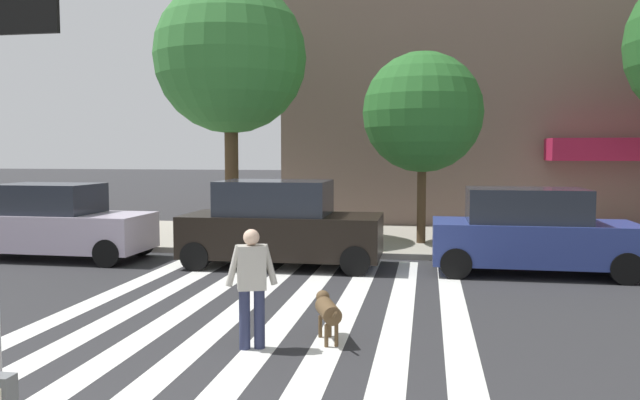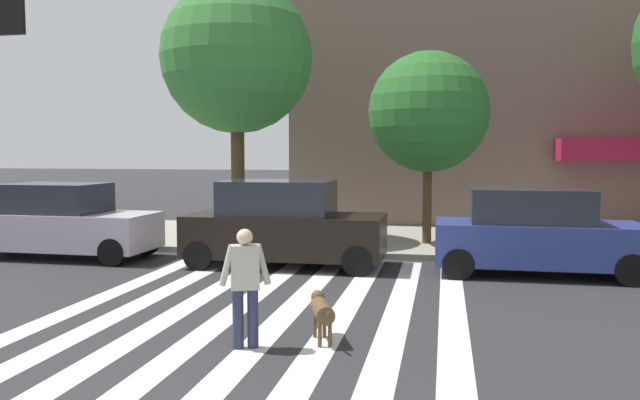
% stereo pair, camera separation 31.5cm
% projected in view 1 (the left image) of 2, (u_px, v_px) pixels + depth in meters
% --- Properties ---
extents(ground_plane, '(160.00, 160.00, 0.00)m').
position_uv_depth(ground_plane, '(274.00, 319.00, 9.99)').
color(ground_plane, '#2B2B2D').
extents(sidewalk_far, '(80.00, 6.00, 0.15)m').
position_uv_depth(sidewalk_far, '(346.00, 239.00, 18.67)').
color(sidewalk_far, '#A09A8C').
rests_on(sidewalk_far, ground_plane).
extents(crosswalk_stripes, '(6.75, 11.09, 0.01)m').
position_uv_depth(crosswalk_stripes, '(258.00, 318.00, 10.04)').
color(crosswalk_stripes, silver).
rests_on(crosswalk_stripes, ground_plane).
extents(parked_car_near_curb, '(4.68, 1.95, 1.88)m').
position_uv_depth(parked_car_near_curb, '(54.00, 223.00, 15.53)').
color(parked_car_near_curb, '#BDAFC5').
rests_on(parked_car_near_curb, ground_plane).
extents(parked_car_behind_first, '(4.59, 2.07, 2.01)m').
position_uv_depth(parked_car_behind_first, '(281.00, 225.00, 14.53)').
color(parked_car_behind_first, black).
rests_on(parked_car_behind_first, ground_plane).
extents(parked_car_third_in_line, '(4.32, 1.87, 1.88)m').
position_uv_depth(parked_car_third_in_line, '(531.00, 233.00, 13.58)').
color(parked_car_third_in_line, navy).
rests_on(parked_car_third_in_line, ground_plane).
extents(street_tree_nearest, '(4.35, 4.35, 7.40)m').
position_uv_depth(street_tree_nearest, '(230.00, 58.00, 17.77)').
color(street_tree_nearest, '#4C3823').
rests_on(street_tree_nearest, sidewalk_far).
extents(street_tree_middle, '(3.30, 3.30, 5.26)m').
position_uv_depth(street_tree_middle, '(423.00, 113.00, 17.03)').
color(street_tree_middle, '#4C3823').
rests_on(street_tree_middle, sidewalk_far).
extents(pedestrian_dog_walker, '(0.69, 0.36, 1.64)m').
position_uv_depth(pedestrian_dog_walker, '(252.00, 282.00, 8.39)').
color(pedestrian_dog_walker, '#282D4C').
rests_on(pedestrian_dog_walker, ground_plane).
extents(dog_on_leash, '(0.51, 1.03, 0.65)m').
position_uv_depth(dog_on_leash, '(327.00, 310.00, 8.78)').
color(dog_on_leash, brown).
rests_on(dog_on_leash, ground_plane).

